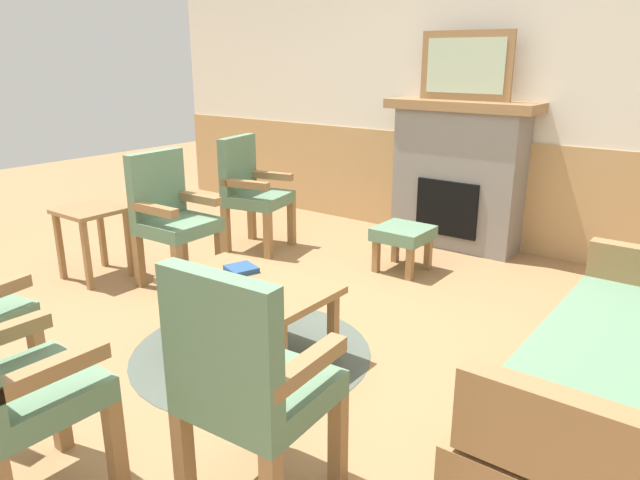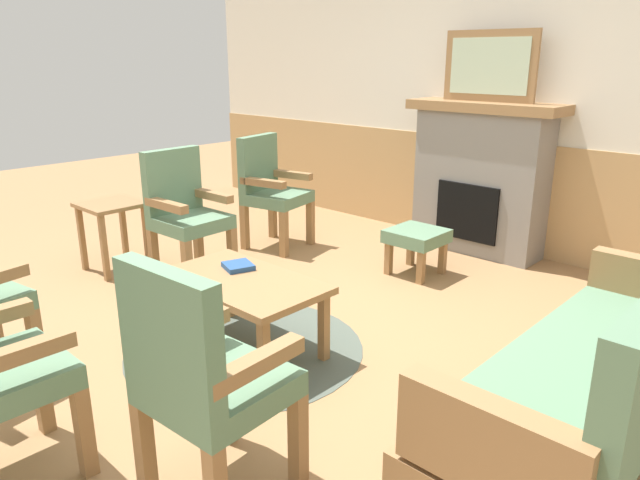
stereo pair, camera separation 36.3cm
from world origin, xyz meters
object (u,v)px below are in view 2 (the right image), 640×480
at_px(couch, 601,382).
at_px(armchair_near_fireplace, 184,209).
at_px(armchair_front_center, 202,374).
at_px(fireplace, 480,177).
at_px(framed_picture, 490,66).
at_px(coffee_table, 243,288).
at_px(armchair_by_window_left, 270,187).
at_px(book_on_table, 238,266).
at_px(footstool, 417,239).
at_px(side_table, 112,217).

distance_m(couch, armchair_near_fireplace, 3.08).
xyz_separation_m(couch, armchair_front_center, (-1.01, -1.19, 0.14)).
height_order(fireplace, framed_picture, framed_picture).
xyz_separation_m(coffee_table, armchair_by_window_left, (-1.35, 1.44, 0.15)).
bearing_deg(framed_picture, book_on_table, -94.82).
bearing_deg(footstool, armchair_front_center, -72.56).
xyz_separation_m(framed_picture, side_table, (-1.85, -2.41, -1.13)).
relative_size(framed_picture, armchair_near_fireplace, 0.82).
height_order(framed_picture, coffee_table, framed_picture).
relative_size(armchair_by_window_left, side_table, 1.78).
relative_size(framed_picture, book_on_table, 4.84).
xyz_separation_m(framed_picture, armchair_front_center, (0.77, -3.44, -1.02)).
bearing_deg(framed_picture, armchair_near_fireplace, -121.64).
height_order(armchair_near_fireplace, armchair_front_center, same).
xyz_separation_m(framed_picture, coffee_table, (-0.06, -2.57, -1.17)).
bearing_deg(armchair_near_fireplace, couch, -2.80).
relative_size(footstool, armchair_by_window_left, 0.41).
distance_m(fireplace, couch, 2.89).
bearing_deg(couch, book_on_table, -173.53).
bearing_deg(footstool, fireplace, 87.01).
xyz_separation_m(framed_picture, book_on_table, (-0.21, -2.48, -1.10)).
bearing_deg(armchair_front_center, coffee_table, 133.64).
height_order(book_on_table, armchair_front_center, armchair_front_center).
distance_m(couch, armchair_front_center, 1.57).
xyz_separation_m(book_on_table, armchair_by_window_left, (-1.20, 1.35, 0.08)).
bearing_deg(fireplace, armchair_near_fireplace, -121.64).
bearing_deg(couch, coffee_table, -170.26).
distance_m(fireplace, side_table, 3.04).
bearing_deg(fireplace, armchair_front_center, -77.42).
relative_size(armchair_near_fireplace, armchair_by_window_left, 1.00).
height_order(couch, side_table, couch).
relative_size(footstool, armchair_front_center, 0.41).
xyz_separation_m(armchair_near_fireplace, armchair_by_window_left, (-0.11, 0.97, 0.00)).
xyz_separation_m(armchair_front_center, side_table, (-2.62, 1.04, -0.10)).
relative_size(book_on_table, armchair_near_fireplace, 0.17).
height_order(footstool, armchair_by_window_left, armchair_by_window_left).
bearing_deg(armchair_by_window_left, framed_picture, 38.79).
bearing_deg(couch, armchair_near_fireplace, 177.20).
xyz_separation_m(fireplace, armchair_front_center, (0.77, -3.44, -0.11)).
bearing_deg(side_table, book_on_table, -2.66).
relative_size(armchair_by_window_left, armchair_front_center, 1.00).
distance_m(framed_picture, armchair_by_window_left, 2.08).
height_order(couch, book_on_table, couch).
bearing_deg(framed_picture, armchair_by_window_left, -141.21).
height_order(coffee_table, armchair_near_fireplace, armchair_near_fireplace).
bearing_deg(coffee_table, side_table, 174.67).
xyz_separation_m(fireplace, couch, (1.78, -2.26, -0.26)).
distance_m(fireplace, armchair_by_window_left, 1.81).
xyz_separation_m(fireplace, book_on_table, (-0.21, -2.48, -0.20)).
xyz_separation_m(framed_picture, armchair_near_fireplace, (-1.30, -2.11, -1.02)).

